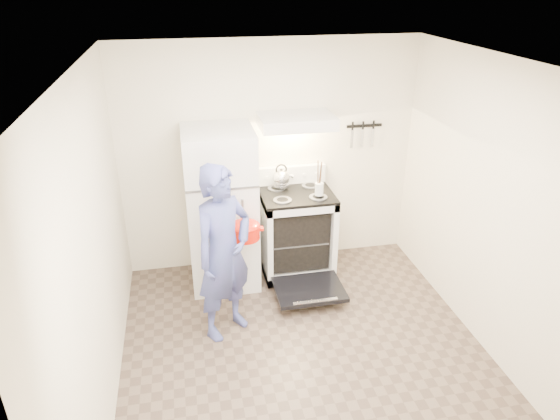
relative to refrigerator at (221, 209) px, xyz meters
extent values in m
plane|color=brown|center=(0.58, -1.45, -0.85)|extent=(3.60, 3.60, 0.00)
cube|color=beige|center=(0.58, 0.35, 0.40)|extent=(3.20, 0.02, 2.50)
cube|color=silver|center=(0.00, 0.00, 0.00)|extent=(0.70, 0.70, 1.70)
cube|color=silver|center=(0.81, 0.02, -0.39)|extent=(0.76, 0.65, 0.92)
cube|color=black|center=(0.81, 0.02, 0.09)|extent=(0.76, 0.65, 0.03)
cube|color=silver|center=(0.81, 0.31, 0.20)|extent=(0.76, 0.07, 0.20)
cube|color=black|center=(0.81, -0.57, -0.72)|extent=(0.70, 0.54, 0.04)
cube|color=gray|center=(0.81, 0.02, -0.41)|extent=(0.60, 0.52, 0.01)
cube|color=silver|center=(0.81, 0.10, 0.86)|extent=(0.76, 0.50, 0.12)
cube|color=black|center=(1.63, 0.33, 0.70)|extent=(0.40, 0.02, 0.03)
cylinder|color=#99794F|center=(0.71, 0.07, -0.40)|extent=(0.30, 0.30, 0.02)
cylinder|color=silver|center=(1.01, -0.13, 0.20)|extent=(0.09, 0.09, 0.13)
imported|color=navy|center=(-0.06, -0.87, -0.02)|extent=(0.72, 0.68, 1.66)
camera|label=1|loc=(-0.33, -4.69, 2.23)|focal=32.00mm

